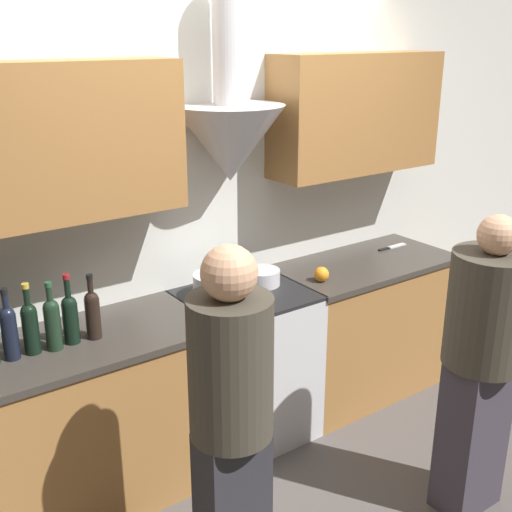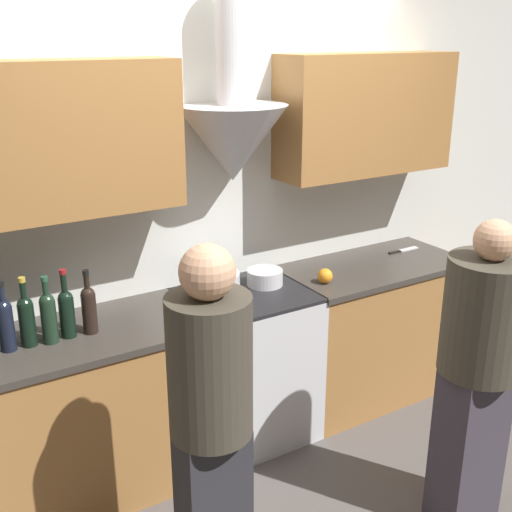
% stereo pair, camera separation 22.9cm
% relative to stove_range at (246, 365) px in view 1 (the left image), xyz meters
% --- Properties ---
extents(ground_plane, '(12.00, 12.00, 0.00)m').
position_rel_stove_range_xyz_m(ground_plane, '(0.00, -0.35, -0.45)').
color(ground_plane, '#4C4744').
extents(wall_back, '(8.40, 0.59, 2.60)m').
position_rel_stove_range_xyz_m(wall_back, '(-0.06, 0.26, 1.03)').
color(wall_back, silver).
rests_on(wall_back, ground_plane).
extents(counter_left, '(1.51, 0.62, 0.90)m').
position_rel_stove_range_xyz_m(counter_left, '(-1.09, -0.00, -0.00)').
color(counter_left, '#9E6B38').
rests_on(counter_left, ground_plane).
extents(counter_right, '(1.17, 0.62, 0.90)m').
position_rel_stove_range_xyz_m(counter_right, '(0.92, -0.00, -0.00)').
color(counter_right, '#9E6B38').
rests_on(counter_right, ground_plane).
extents(stove_range, '(0.69, 0.60, 0.90)m').
position_rel_stove_range_xyz_m(stove_range, '(0.00, 0.00, 0.00)').
color(stove_range, silver).
rests_on(stove_range, ground_plane).
extents(wine_bottle_5, '(0.07, 0.07, 0.33)m').
position_rel_stove_range_xyz_m(wine_bottle_5, '(-1.26, -0.01, 0.58)').
color(wine_bottle_5, black).
rests_on(wine_bottle_5, counter_left).
extents(wine_bottle_6, '(0.07, 0.07, 0.33)m').
position_rel_stove_range_xyz_m(wine_bottle_6, '(-1.17, -0.01, 0.58)').
color(wine_bottle_6, black).
rests_on(wine_bottle_6, counter_left).
extents(wine_bottle_7, '(0.07, 0.07, 0.33)m').
position_rel_stove_range_xyz_m(wine_bottle_7, '(-1.08, -0.03, 0.58)').
color(wine_bottle_7, black).
rests_on(wine_bottle_7, counter_left).
extents(wine_bottle_8, '(0.07, 0.07, 0.34)m').
position_rel_stove_range_xyz_m(wine_bottle_8, '(-0.99, -0.01, 0.58)').
color(wine_bottle_8, black).
rests_on(wine_bottle_8, counter_left).
extents(wine_bottle_9, '(0.07, 0.07, 0.32)m').
position_rel_stove_range_xyz_m(wine_bottle_9, '(-0.89, -0.03, 0.58)').
color(wine_bottle_9, black).
rests_on(wine_bottle_9, counter_left).
extents(stock_pot, '(0.25, 0.25, 0.13)m').
position_rel_stove_range_xyz_m(stock_pot, '(-0.16, 0.05, 0.51)').
color(stock_pot, silver).
rests_on(stock_pot, stove_range).
extents(mixing_bowl, '(0.21, 0.21, 0.09)m').
position_rel_stove_range_xyz_m(mixing_bowl, '(0.16, 0.06, 0.49)').
color(mixing_bowl, silver).
rests_on(mixing_bowl, stove_range).
extents(orange_fruit, '(0.09, 0.09, 0.09)m').
position_rel_stove_range_xyz_m(orange_fruit, '(0.46, -0.10, 0.49)').
color(orange_fruit, orange).
rests_on(orange_fruit, counter_right).
extents(chefs_knife, '(0.24, 0.04, 0.01)m').
position_rel_stove_range_xyz_m(chefs_knife, '(1.26, 0.09, 0.45)').
color(chefs_knife, silver).
rests_on(chefs_knife, counter_right).
extents(person_foreground_left, '(0.32, 0.32, 1.57)m').
position_rel_stove_range_xyz_m(person_foreground_left, '(-0.71, -0.93, 0.42)').
color(person_foreground_left, '#28282D').
rests_on(person_foreground_left, ground_plane).
extents(person_foreground_right, '(0.37, 0.37, 1.52)m').
position_rel_stove_range_xyz_m(person_foreground_right, '(0.56, -1.14, 0.37)').
color(person_foreground_right, '#38333D').
rests_on(person_foreground_right, ground_plane).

